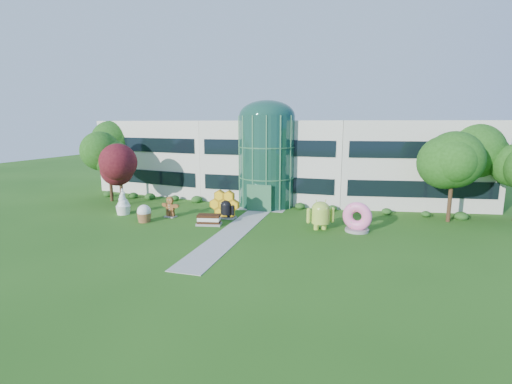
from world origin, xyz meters
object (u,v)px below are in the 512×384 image
(android_black, at_px, (227,208))
(gingerbread, at_px, (170,207))
(android_green, at_px, (321,213))
(donut, at_px, (358,217))

(android_black, xyz_separation_m, gingerbread, (-5.48, -1.00, -0.05))
(android_green, height_order, android_black, android_green)
(android_green, bearing_deg, donut, -18.76)
(android_green, relative_size, android_black, 1.34)
(android_green, bearing_deg, android_black, 148.15)
(android_black, height_order, gingerbread, android_black)
(android_green, bearing_deg, gingerbread, 154.93)
(android_green, relative_size, gingerbread, 1.29)
(donut, bearing_deg, gingerbread, -169.05)
(android_black, bearing_deg, android_green, 16.26)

